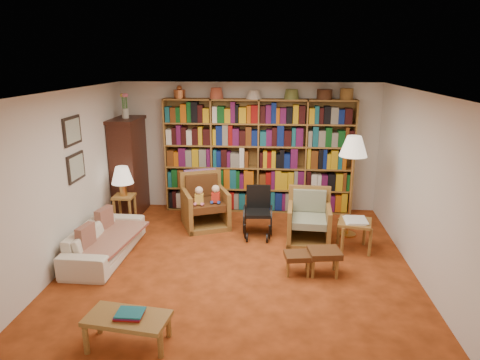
# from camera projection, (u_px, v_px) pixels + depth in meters

# --- Properties ---
(floor) EXTENTS (5.00, 5.00, 0.00)m
(floor) POSITION_uv_depth(u_px,v_px,m) (238.00, 263.00, 6.33)
(floor) COLOR #AC471A
(floor) RESTS_ON ground
(ceiling) EXTENTS (5.00, 5.00, 0.00)m
(ceiling) POSITION_uv_depth(u_px,v_px,m) (238.00, 92.00, 5.65)
(ceiling) COLOR white
(ceiling) RESTS_ON wall_back
(wall_back) EXTENTS (5.00, 0.00, 5.00)m
(wall_back) POSITION_uv_depth(u_px,v_px,m) (249.00, 147.00, 8.39)
(wall_back) COLOR silver
(wall_back) RESTS_ON floor
(wall_front) EXTENTS (5.00, 0.00, 5.00)m
(wall_front) POSITION_uv_depth(u_px,v_px,m) (215.00, 265.00, 3.59)
(wall_front) COLOR silver
(wall_front) RESTS_ON floor
(wall_left) EXTENTS (0.00, 5.00, 5.00)m
(wall_left) POSITION_uv_depth(u_px,v_px,m) (66.00, 179.00, 6.17)
(wall_left) COLOR silver
(wall_left) RESTS_ON floor
(wall_right) EXTENTS (0.00, 5.00, 5.00)m
(wall_right) POSITION_uv_depth(u_px,v_px,m) (422.00, 186.00, 5.81)
(wall_right) COLOR silver
(wall_right) RESTS_ON floor
(bookshelf) EXTENTS (3.60, 0.30, 2.42)m
(bookshelf) POSITION_uv_depth(u_px,v_px,m) (258.00, 153.00, 8.23)
(bookshelf) COLOR olive
(bookshelf) RESTS_ON floor
(curio_cabinet) EXTENTS (0.50, 0.95, 2.40)m
(curio_cabinet) POSITION_uv_depth(u_px,v_px,m) (129.00, 166.00, 8.16)
(curio_cabinet) COLOR #3E1C11
(curio_cabinet) RESTS_ON floor
(framed_pictures) EXTENTS (0.03, 0.52, 0.97)m
(framed_pictures) POSITION_uv_depth(u_px,v_px,m) (74.00, 149.00, 6.36)
(framed_pictures) COLOR black
(framed_pictures) RESTS_ON wall_left
(sofa) EXTENTS (1.77, 0.73, 0.51)m
(sofa) POSITION_uv_depth(u_px,v_px,m) (105.00, 240.00, 6.51)
(sofa) COLOR beige
(sofa) RESTS_ON floor
(sofa_throw) EXTENTS (0.91, 1.48, 0.04)m
(sofa_throw) POSITION_uv_depth(u_px,v_px,m) (108.00, 238.00, 6.49)
(sofa_throw) COLOR #C2B48D
(sofa_throw) RESTS_ON sofa
(cushion_left) EXTENTS (0.18, 0.38, 0.36)m
(cushion_left) POSITION_uv_depth(u_px,v_px,m) (104.00, 220.00, 6.80)
(cushion_left) COLOR maroon
(cushion_left) RESTS_ON sofa
(cushion_right) EXTENTS (0.16, 0.36, 0.35)m
(cushion_right) POSITION_uv_depth(u_px,v_px,m) (86.00, 238.00, 6.13)
(cushion_right) COLOR maroon
(cushion_right) RESTS_ON sofa
(side_table_lamp) EXTENTS (0.36, 0.36, 0.58)m
(side_table_lamp) POSITION_uv_depth(u_px,v_px,m) (124.00, 204.00, 7.63)
(side_table_lamp) COLOR olive
(side_table_lamp) RESTS_ON floor
(table_lamp) EXTENTS (0.39, 0.39, 0.53)m
(table_lamp) POSITION_uv_depth(u_px,v_px,m) (122.00, 176.00, 7.49)
(table_lamp) COLOR #BE833D
(table_lamp) RESTS_ON side_table_lamp
(armchair_leather) EXTENTS (1.05, 1.04, 0.97)m
(armchair_leather) POSITION_uv_depth(u_px,v_px,m) (206.00, 204.00, 7.74)
(armchair_leather) COLOR olive
(armchair_leather) RESTS_ON floor
(armchair_sage) EXTENTS (0.74, 0.77, 0.87)m
(armchair_sage) POSITION_uv_depth(u_px,v_px,m) (308.00, 221.00, 7.08)
(armchair_sage) COLOR olive
(armchair_sage) RESTS_ON floor
(wheelchair) EXTENTS (0.49, 0.68, 0.85)m
(wheelchair) POSITION_uv_depth(u_px,v_px,m) (258.00, 213.00, 7.29)
(wheelchair) COLOR black
(wheelchair) RESTS_ON floor
(floor_lamp) EXTENTS (0.46, 0.46, 1.72)m
(floor_lamp) POSITION_uv_depth(u_px,v_px,m) (353.00, 150.00, 6.94)
(floor_lamp) COLOR #BE833D
(floor_lamp) RESTS_ON floor
(side_table_papers) EXTENTS (0.59, 0.59, 0.52)m
(side_table_papers) POSITION_uv_depth(u_px,v_px,m) (355.00, 226.00, 6.67)
(side_table_papers) COLOR olive
(side_table_papers) RESTS_ON floor
(footstool_a) EXTENTS (0.41, 0.36, 0.31)m
(footstool_a) POSITION_uv_depth(u_px,v_px,m) (298.00, 257.00, 5.96)
(footstool_a) COLOR #502F15
(footstool_a) RESTS_ON floor
(footstool_b) EXTENTS (0.48, 0.42, 0.37)m
(footstool_b) POSITION_uv_depth(u_px,v_px,m) (324.00, 254.00, 5.95)
(footstool_b) COLOR #502F15
(footstool_b) RESTS_ON floor
(coffee_table) EXTENTS (0.92, 0.55, 0.40)m
(coffee_table) POSITION_uv_depth(u_px,v_px,m) (127.00, 320.00, 4.46)
(coffee_table) COLOR olive
(coffee_table) RESTS_ON floor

